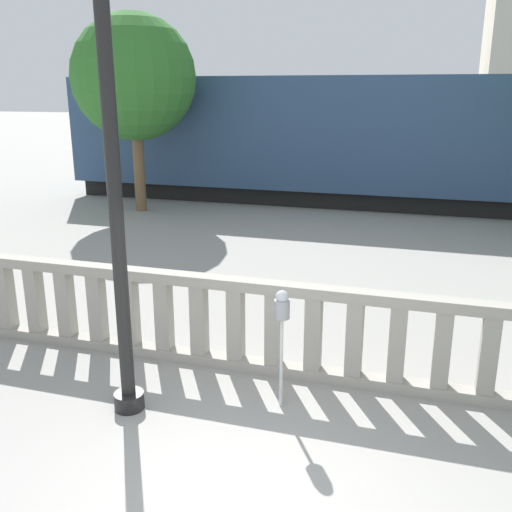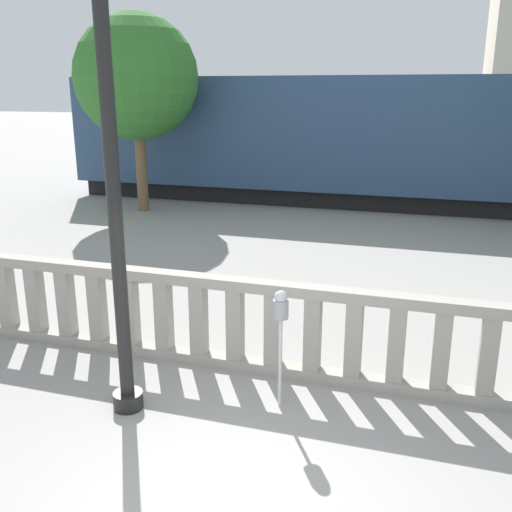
% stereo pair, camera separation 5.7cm
% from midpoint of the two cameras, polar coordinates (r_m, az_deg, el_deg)
% --- Properties ---
extents(ground_plane, '(160.00, 160.00, 0.00)m').
position_cam_midpoint_polar(ground_plane, '(5.55, -3.51, -24.06)').
color(ground_plane, gray).
extents(balustrade, '(12.65, 0.24, 1.25)m').
position_cam_midpoint_polar(balustrade, '(7.37, 3.53, -7.47)').
color(balustrade, '#9E998E').
rests_on(balustrade, ground).
extents(lamppost, '(0.40, 0.40, 5.22)m').
position_cam_midpoint_polar(lamppost, '(6.14, -14.50, 10.27)').
color(lamppost, black).
rests_on(lamppost, ground).
extents(parking_meter, '(0.18, 0.18, 1.44)m').
position_cam_midpoint_polar(parking_meter, '(6.47, 2.35, -5.78)').
color(parking_meter, silver).
rests_on(parking_meter, ground).
extents(train_near, '(21.30, 2.85, 4.60)m').
position_cam_midpoint_polar(train_near, '(18.65, 13.96, 11.23)').
color(train_near, black).
rests_on(train_near, ground).
extents(tree_right, '(3.63, 3.63, 5.75)m').
position_cam_midpoint_polar(tree_right, '(17.68, -12.20, 17.03)').
color(tree_right, brown).
rests_on(tree_right, ground).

